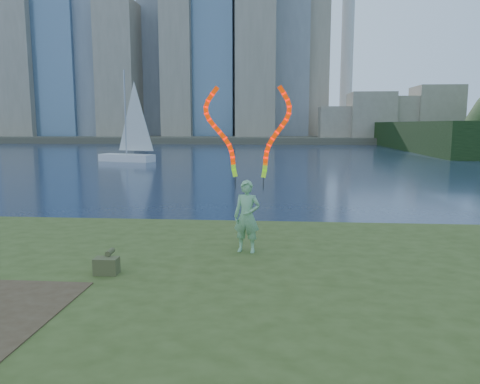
{
  "coord_description": "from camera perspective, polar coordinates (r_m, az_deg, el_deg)",
  "views": [
    {
      "loc": [
        2.74,
        -9.63,
        3.68
      ],
      "look_at": [
        1.86,
        1.0,
        2.12
      ],
      "focal_mm": 35.0,
      "sensor_mm": 36.0,
      "label": 1
    }
  ],
  "objects": [
    {
      "name": "sailboat",
      "position": [
        47.38,
        -13.38,
        5.47
      ],
      "size": [
        5.9,
        3.32,
        8.93
      ],
      "rotation": [
        0.0,
        0.0,
        -0.3
      ],
      "color": "white",
      "rests_on": "ground"
    },
    {
      "name": "canvas_bag",
      "position": [
        9.51,
        -15.93,
        -8.54
      ],
      "size": [
        0.46,
        0.53,
        0.43
      ],
      "rotation": [
        0.0,
        0.0,
        0.03
      ],
      "color": "#4A492B",
      "rests_on": "grassy_knoll"
    },
    {
      "name": "woman_with_ribbons",
      "position": [
        10.45,
        0.93,
        0.21
      ],
      "size": [
        2.02,
        0.56,
        4.02
      ],
      "rotation": [
        0.0,
        0.0,
        -0.19
      ],
      "color": "#207A25",
      "rests_on": "grassy_knoll"
    },
    {
      "name": "grassy_knoll",
      "position": [
        8.52,
        -14.99,
        -15.09
      ],
      "size": [
        20.0,
        18.0,
        0.8
      ],
      "color": "#3A4A1A",
      "rests_on": "ground"
    },
    {
      "name": "ground",
      "position": [
        10.67,
        -10.7,
        -12.02
      ],
      "size": [
        320.0,
        320.0,
        0.0
      ],
      "primitive_type": "plane",
      "color": "#18243C",
      "rests_on": "ground"
    },
    {
      "name": "far_shore",
      "position": [
        104.72,
        3.26,
        6.59
      ],
      "size": [
        320.0,
        40.0,
        1.2
      ],
      "primitive_type": "cube",
      "color": "#4D4738",
      "rests_on": "ground"
    }
  ]
}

